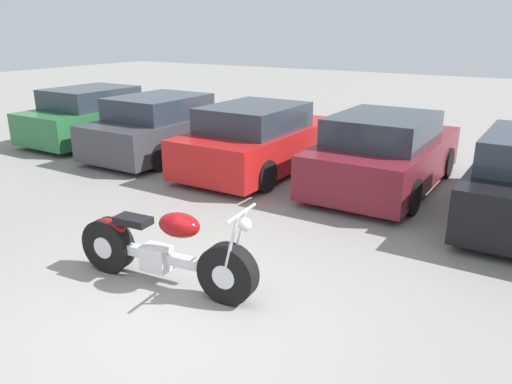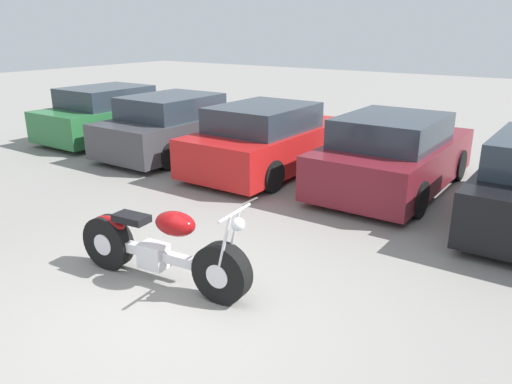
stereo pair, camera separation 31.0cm
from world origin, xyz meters
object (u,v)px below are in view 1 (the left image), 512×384
parked_car_red (259,140)px  parked_car_maroon (384,153)px  motorcycle (163,251)px  parked_car_dark_grey (166,127)px  parked_car_green (98,116)px

parked_car_red → parked_car_maroon: (2.64, 0.27, 0.00)m
motorcycle → parked_car_red: 5.17m
parked_car_maroon → parked_car_dark_grey: bearing=-177.2°
parked_car_dark_grey → parked_car_red: size_ratio=1.00×
parked_car_red → parked_car_maroon: size_ratio=1.00×
motorcycle → parked_car_dark_grey: (-4.33, 4.90, 0.22)m
parked_car_green → parked_car_dark_grey: 2.65m
parked_car_red → parked_car_maroon: same height
parked_car_green → parked_car_maroon: (7.92, 0.02, 0.00)m
parked_car_dark_grey → parked_car_maroon: same height
parked_car_maroon → parked_car_red: bearing=-174.1°
parked_car_dark_grey → parked_car_red: 2.64m
parked_car_dark_grey → parked_car_maroon: bearing=2.8°
motorcycle → parked_car_green: size_ratio=0.59×
parked_car_maroon → motorcycle: bearing=-100.4°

